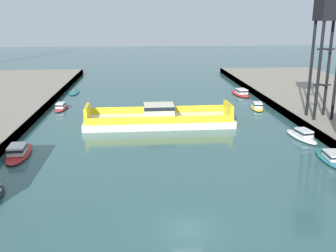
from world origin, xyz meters
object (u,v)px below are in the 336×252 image
Objects in this scene: moored_boat_near_right at (332,157)px; moored_boat_upstream_b at (74,92)px; moored_boat_far_left at (257,106)px; moored_boat_mid_left at (302,135)px; moored_boat_near_left at (18,152)px; moored_boat_mid_right at (241,93)px; chain_ferry at (159,118)px; moored_boat_upstream_a at (61,107)px; crane_tower at (329,23)px.

moored_boat_near_right is 58.80m from moored_boat_upstream_b.
moored_boat_far_left reaches higher than moored_boat_upstream_b.
moored_boat_far_left is at bearing 92.93° from moored_boat_mid_left.
moored_boat_mid_right is (36.81, 35.81, -0.04)m from moored_boat_near_left.
moored_boat_upstream_a is (-17.45, 11.68, -0.53)m from chain_ferry.
moored_boat_near_right is 47.20m from moored_boat_upstream_a.
chain_ferry is 29.57m from moored_boat_mid_right.
moored_boat_upstream_b is at bearing 135.52° from moored_boat_mid_left.
moored_boat_upstream_a is at bearing 176.53° from moored_boat_far_left.
moored_boat_mid_left reaches higher than moored_boat_upstream_b.
moored_boat_mid_left is (-0.11, 8.61, 0.09)m from moored_boat_near_right.
chain_ferry is at bearing 138.64° from moored_boat_near_right.
moored_boat_near_right is (19.75, -17.38, -0.57)m from chain_ferry.
chain_ferry reaches higher than moored_boat_upstream_b.
chain_ferry is 3.67× the size of moored_boat_upstream_a.
moored_boat_mid_left is 0.96× the size of moored_boat_upstream_b.
moored_boat_near_left is 0.98× the size of moored_boat_mid_right.
chain_ferry is 20.98m from moored_boat_far_left.
moored_boat_upstream_a is at bearing 142.00° from moored_boat_near_right.
moored_boat_near_left reaches higher than moored_boat_upstream_a.
moored_boat_upstream_b is (0.12, 41.05, -0.38)m from moored_boat_near_left.
moored_boat_far_left is 20.07m from crane_tower.
moored_boat_far_left is (18.70, 9.49, -0.52)m from chain_ferry.
moored_boat_mid_left is 17.36m from crane_tower.
moored_boat_upstream_a is 47.10m from crane_tower.
moored_boat_far_left is 36.21m from moored_boat_upstream_a.
moored_boat_near_left is at bearing -90.16° from moored_boat_upstream_b.
moored_boat_upstream_b is (-36.43, 18.43, -0.31)m from moored_boat_far_left.
moored_boat_near_left is at bearing 173.55° from moored_boat_near_right.
moored_boat_far_left reaches higher than moored_boat_upstream_a.
moored_boat_mid_left is (37.49, 4.36, -0.04)m from moored_boat_near_left.
moored_boat_upstream_a is at bearing -163.19° from moored_boat_mid_right.
moored_boat_mid_right is at bearing 91.12° from moored_boat_near_right.
moored_boat_mid_right is (-0.67, 31.45, -0.01)m from moored_boat_mid_left.
moored_boat_near_left reaches higher than moored_boat_upstream_b.
chain_ferry is 3.16× the size of moored_boat_mid_left.
moored_boat_upstream_b is 54.44m from crane_tower.
moored_boat_upstream_a is at bearing 146.21° from chain_ferry.
moored_boat_mid_left is 18.29m from moored_boat_far_left.
chain_ferry is at bearing -33.79° from moored_boat_upstream_a.
moored_boat_mid_right is 13.19m from moored_boat_far_left.
moored_boat_far_left is at bearing 118.41° from crane_tower.
chain_ferry reaches higher than moored_boat_near_left.
moored_boat_near_left is 24.81m from moored_boat_upstream_a.
chain_ferry is 2.83× the size of moored_boat_near_left.
chain_ferry reaches higher than moored_boat_far_left.
moored_boat_near_left is at bearing -143.66° from chain_ferry.
moored_boat_mid_right is at bearing -8.13° from moored_boat_upstream_b.
moored_boat_near_right is 1.05× the size of moored_boat_upstream_b.
crane_tower is at bearing -35.11° from moored_boat_upstream_b.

